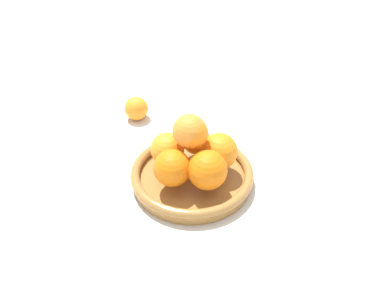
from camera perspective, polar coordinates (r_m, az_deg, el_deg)
name	(u,v)px	position (r m, az deg, el deg)	size (l,w,h in m)	color
ground_plane	(192,181)	(0.85, 0.00, -5.63)	(4.00, 4.00, 0.00)	silver
fruit_bowl	(192,175)	(0.83, 0.00, -4.68)	(0.27, 0.27, 0.04)	#A57238
orange_pile	(193,152)	(0.78, 0.18, -1.16)	(0.19, 0.19, 0.13)	orange
stray_orange	(136,108)	(1.05, -8.48, 5.39)	(0.07, 0.07, 0.07)	orange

